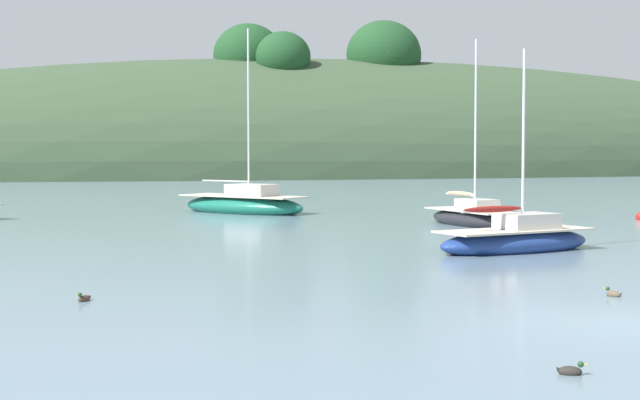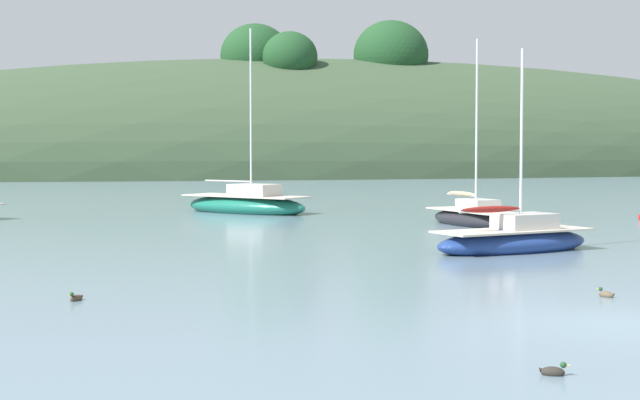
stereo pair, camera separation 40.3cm
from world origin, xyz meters
name	(u,v)px [view 2 (the right image)]	position (x,y,z in m)	size (l,w,h in m)	color
ground_plane	(617,324)	(0.00, 0.00, 0.00)	(400.00, 400.00, 0.00)	slate
far_shoreline_hill	(359,173)	(24.96, 92.17, 0.10)	(150.00, 36.00, 30.78)	#384C33
sailboat_grey_yawl	(246,204)	(-0.64, 31.03, 0.42)	(6.30, 6.97, 9.17)	#196B56
sailboat_blue_center	(473,217)	(6.84, 21.14, 0.34)	(2.51, 5.38, 7.77)	#232328
sailboat_white_near	(514,240)	(3.89, 11.67, 0.35)	(5.84, 3.06, 6.44)	navy
duck_lone_right	(76,298)	(-9.40, 5.44, 0.05)	(0.36, 0.38, 0.24)	#473828
duck_lead	(553,372)	(-3.09, -3.21, 0.05)	(0.40, 0.32, 0.24)	#2D2823
duck_trailing	(606,294)	(1.59, 2.88, 0.05)	(0.30, 0.41, 0.24)	brown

